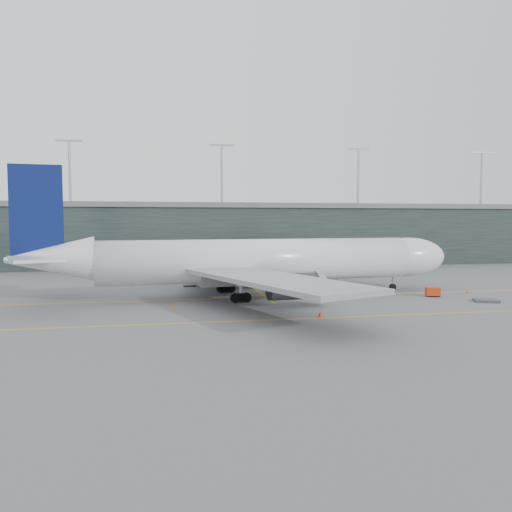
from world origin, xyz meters
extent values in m
plane|color=#535357|center=(0.00, 0.00, 0.00)|extent=(320.00, 320.00, 0.00)
cube|color=gold|center=(0.00, -4.00, 0.01)|extent=(160.00, 0.25, 0.02)
cube|color=gold|center=(0.00, -20.00, 0.01)|extent=(160.00, 0.25, 0.02)
cube|color=gold|center=(5.00, 20.00, 0.01)|extent=(0.25, 60.00, 0.02)
cube|color=black|center=(0.00, 58.00, 7.00)|extent=(240.00, 35.00, 14.00)
cube|color=slate|center=(0.00, 58.00, 14.60)|extent=(240.00, 36.00, 1.20)
cylinder|color=#9E9EA3|center=(-30.00, 48.00, 22.00)|extent=(0.60, 0.60, 14.00)
cylinder|color=#9E9EA3|center=(5.00, 48.00, 22.00)|extent=(0.60, 0.60, 14.00)
cylinder|color=#9E9EA3|center=(40.00, 48.00, 22.00)|extent=(0.60, 0.60, 14.00)
cylinder|color=#9E9EA3|center=(75.00, 48.00, 22.00)|extent=(0.60, 0.60, 14.00)
cylinder|color=silver|center=(4.31, -2.58, 5.24)|extent=(45.82, 9.86, 6.13)
ellipsoid|color=silver|center=(28.44, -0.58, 5.24)|extent=(13.33, 7.17, 6.13)
cone|color=silver|center=(-23.76, -4.91, 5.93)|extent=(11.32, 6.76, 5.88)
cube|color=gray|center=(3.33, -2.66, 2.87)|extent=(16.17, 6.23, 1.98)
cube|color=black|center=(32.19, -0.27, 6.23)|extent=(2.41, 3.13, 0.79)
cube|color=gray|center=(2.62, -18.09, 4.25)|extent=(18.47, 29.96, 0.54)
cylinder|color=#36363A|center=(7.06, -11.77, 2.57)|extent=(7.18, 4.02, 3.46)
cube|color=gray|center=(0.09, 12.45, 4.25)|extent=(14.32, 29.85, 0.54)
cylinder|color=#36363A|center=(5.51, 6.94, 2.57)|extent=(7.18, 4.02, 3.46)
cube|color=#09154D|center=(-25.24, -5.03, 12.16)|extent=(6.44, 1.02, 11.86)
cube|color=silver|center=(-24.30, -10.40, 6.42)|extent=(8.12, 10.21, 0.35)
cube|color=silver|center=(-25.20, 0.43, 6.42)|extent=(6.93, 9.72, 0.35)
cylinder|color=black|center=(25.98, -0.78, 0.54)|extent=(1.12, 0.48, 1.09)
cylinder|color=#9E9EA3|center=(25.98, -0.78, 1.28)|extent=(0.30, 0.30, 2.57)
cylinder|color=black|center=(0.76, -7.63, 0.64)|extent=(1.32, 0.60, 1.28)
cylinder|color=black|center=(-0.02, 1.82, 0.64)|extent=(1.32, 0.60, 1.28)
cube|color=#2C2C31|center=(22.45, -0.04, 5.29)|extent=(4.46, 4.72, 2.96)
cube|color=#2C2C31|center=(19.54, 8.25, 5.29)|extent=(7.05, 13.87, 2.65)
cube|color=#2C2C31|center=(14.99, 21.24, 5.29)|extent=(7.30, 13.95, 2.75)
cube|color=#2C2C31|center=(10.43, 34.23, 5.29)|extent=(7.55, 14.04, 2.86)
cylinder|color=#9E9EA3|center=(19.30, 8.95, 2.01)|extent=(0.53, 0.53, 4.02)
cube|color=#36363A|center=(19.30, 8.95, 0.37)|extent=(2.52, 2.20, 0.74)
cylinder|color=#2C2C31|center=(22.45, 40.50, 5.29)|extent=(4.24, 4.24, 3.18)
cylinder|color=#2C2C31|center=(22.45, 40.50, 1.91)|extent=(1.91, 1.91, 3.81)
cube|color=#B7300D|center=(28.79, -7.77, 0.75)|extent=(2.19, 1.71, 1.14)
cylinder|color=black|center=(27.99, -8.00, 0.18)|extent=(0.37, 0.22, 0.35)
cylinder|color=black|center=(29.34, -8.39, 0.18)|extent=(0.37, 0.22, 0.35)
cylinder|color=black|center=(28.23, -7.16, 0.18)|extent=(0.37, 0.22, 0.35)
cylinder|color=black|center=(29.58, -7.54, 0.18)|extent=(0.37, 0.22, 0.35)
cube|color=#3E3F44|center=(33.44, -13.27, 0.18)|extent=(3.79, 3.46, 0.31)
cube|color=#36363A|center=(-5.05, 10.17, 0.15)|extent=(2.18, 1.83, 0.20)
cube|color=#B8BCC5|center=(-5.05, 10.17, 1.05)|extent=(1.77, 1.69, 1.50)
cube|color=navy|center=(-5.05, 10.17, 1.83)|extent=(1.83, 1.74, 0.08)
cube|color=#36363A|center=(-0.90, 10.85, 0.17)|extent=(2.67, 2.35, 0.23)
cube|color=#B5B8C1|center=(-0.90, 10.85, 1.19)|extent=(2.20, 2.12, 1.70)
cube|color=navy|center=(-0.90, 10.85, 2.08)|extent=(2.27, 2.19, 0.09)
cube|color=#36363A|center=(0.68, 9.80, 0.14)|extent=(2.30, 2.11, 0.19)
cube|color=#AEB3BA|center=(0.68, 9.80, 0.98)|extent=(1.92, 1.87, 1.39)
cube|color=navy|center=(0.68, 9.80, 1.70)|extent=(1.98, 1.94, 0.07)
cone|color=#D8490C|center=(36.13, -5.17, 0.31)|extent=(0.39, 0.39, 0.63)
cone|color=red|center=(8.03, -19.41, 0.38)|extent=(0.48, 0.48, 0.77)
cone|color=orange|center=(7.99, 12.75, 0.40)|extent=(0.50, 0.50, 0.80)
cone|color=orange|center=(-8.38, -11.50, 0.31)|extent=(0.38, 0.38, 0.61)
camera|label=1|loc=(-9.64, -73.03, 10.87)|focal=35.00mm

